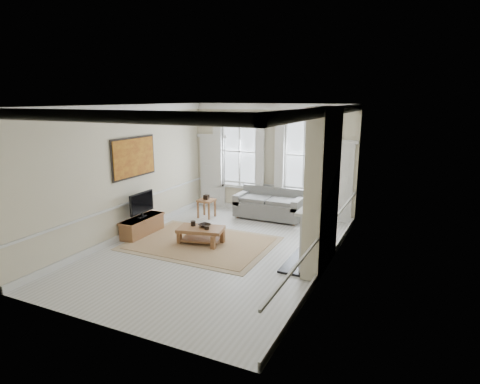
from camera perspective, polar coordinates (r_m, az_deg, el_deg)
The scene contains 23 objects.
floor at distance 9.65m, azimuth -3.36°, elevation -8.38°, with size 7.20×7.20×0.00m, color #B7B5AD.
ceiling at distance 8.97m, azimuth -3.66°, elevation 12.25°, with size 7.20×7.20×0.00m, color white.
back_wall at distance 12.39m, azimuth 4.48°, elevation 4.61°, with size 5.20×5.20×0.00m, color beige.
left_wall at distance 10.63m, azimuth -15.93°, elevation 2.70°, with size 7.20×7.20×0.00m, color beige.
right_wall at distance 8.27m, azimuth 12.55°, elevation -0.02°, with size 7.20×7.20×0.00m, color beige.
window_left at distance 12.72m, azimuth -0.03°, elevation 5.78°, with size 1.26×0.20×2.20m, color #B2BCC6, non-canonical shape.
window_right at distance 11.99m, azimuth 9.13°, elevation 5.16°, with size 1.26×0.20×2.20m, color #B2BCC6, non-canonical shape.
door_left at distance 13.30m, azimuth -3.92°, elevation 2.81°, with size 0.90×0.08×2.30m, color silver.
door_right at distance 11.90m, azimuth 13.64°, elevation 1.22°, with size 0.90×0.08×2.30m, color silver.
painting at distance 10.78m, azimuth -14.85°, elevation 4.79°, with size 0.05×1.66×1.06m, color #C68722.
chimney_breast at distance 8.49m, azimuth 11.70°, elevation 0.37°, with size 0.35×1.70×3.38m, color beige.
hearth at distance 9.11m, azimuth 8.57°, elevation -9.70°, with size 0.55×1.50×0.05m, color black.
fireplace at distance 8.81m, azimuth 9.97°, elevation -5.63°, with size 0.21×1.45×1.33m.
mirror at distance 8.48m, azimuth 10.40°, elevation 2.82°, with size 0.06×1.26×1.06m, color #BB8A33.
sofa at distance 12.15m, azimuth 4.33°, elevation -1.96°, with size 2.02×0.98×0.90m.
side_table at distance 12.18m, azimuth -4.80°, elevation -1.56°, with size 0.46×0.46×0.56m.
rug at distance 10.14m, azimuth -5.54°, elevation -7.25°, with size 3.50×2.60×0.02m, color #A68056.
coffee_table at distance 10.03m, azimuth -5.58°, elevation -5.50°, with size 1.24×0.89×0.42m.
ceramic_pot_a at distance 10.15m, azimuth -6.68°, elevation -4.46°, with size 0.12×0.12×0.12m, color black.
ceramic_pot_b at distance 9.86m, azimuth -4.74°, elevation -5.08°, with size 0.12×0.12×0.09m, color black.
bowl at distance 10.05m, azimuth -5.06°, elevation -4.75°, with size 0.29×0.29×0.07m, color black.
tv_stand at distance 10.97m, azimuth -13.72°, elevation -4.73°, with size 0.43×1.33×0.48m, color brown.
tv at distance 10.78m, azimuth -13.80°, elevation -1.54°, with size 0.08×0.90×0.68m.
Camera 1 is at (4.30, -7.88, 3.55)m, focal length 30.00 mm.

